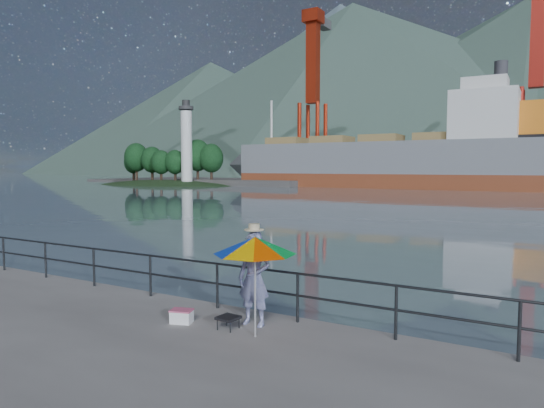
% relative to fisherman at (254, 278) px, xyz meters
% --- Properties ---
extents(harbor_water, '(500.00, 280.00, 0.00)m').
position_rel_fisherman_xyz_m(harbor_water, '(-2.33, 128.87, -0.94)').
color(harbor_water, slate).
rests_on(harbor_water, ground).
extents(guardrail, '(22.00, 0.06, 1.03)m').
position_rel_fisherman_xyz_m(guardrail, '(-2.33, 0.57, -0.42)').
color(guardrail, '#2D3033').
rests_on(guardrail, ground).
extents(lighthouse_islet, '(48.00, 26.40, 19.20)m').
position_rel_fisherman_xyz_m(lighthouse_islet, '(-57.29, 60.87, -0.68)').
color(lighthouse_islet, '#263F1E').
rests_on(lighthouse_islet, ground).
extents(fisherman, '(0.71, 0.48, 1.88)m').
position_rel_fisherman_xyz_m(fisherman, '(0.00, 0.00, 0.00)').
color(fisherman, navy).
rests_on(fisherman, ground).
extents(beach_umbrella, '(1.88, 1.88, 1.87)m').
position_rel_fisherman_xyz_m(beach_umbrella, '(0.37, -0.57, 0.77)').
color(beach_umbrella, white).
rests_on(beach_umbrella, ground).
extents(folding_stool, '(0.42, 0.42, 0.25)m').
position_rel_fisherman_xyz_m(folding_stool, '(-0.30, -0.47, -0.81)').
color(folding_stool, black).
rests_on(folding_stool, ground).
extents(cooler_bag, '(0.48, 0.39, 0.24)m').
position_rel_fisherman_xyz_m(cooler_bag, '(-1.34, -0.62, -0.82)').
color(cooler_bag, white).
rests_on(cooler_bag, ground).
extents(fishing_rod, '(0.72, 1.59, 1.22)m').
position_rel_fisherman_xyz_m(fishing_rod, '(-0.47, 0.84, -0.94)').
color(fishing_rod, black).
rests_on(fishing_rod, ground).
extents(bulk_carrier, '(47.84, 8.28, 14.50)m').
position_rel_fisherman_xyz_m(bulk_carrier, '(-16.74, 68.51, 3.24)').
color(bulk_carrier, brown).
rests_on(bulk_carrier, ground).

